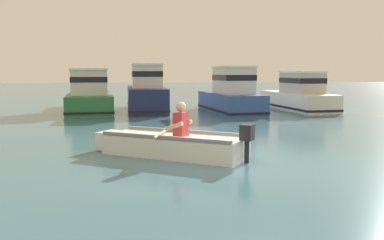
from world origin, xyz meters
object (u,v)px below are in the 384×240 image
at_px(moored_boat_green, 90,95).
at_px(moored_boat_white, 298,95).
at_px(rowboat_with_person, 172,144).
at_px(moored_boat_navy, 146,93).
at_px(moored_boat_blue, 231,95).

distance_m(moored_boat_green, moored_boat_white, 9.96).
xyz_separation_m(rowboat_with_person, moored_boat_navy, (-0.32, 10.67, 0.57)).
bearing_deg(moored_boat_white, moored_boat_navy, 179.62).
height_order(rowboat_with_person, moored_boat_white, moored_boat_white).
bearing_deg(moored_boat_green, rowboat_with_person, -75.28).
relative_size(moored_boat_navy, moored_boat_blue, 1.08).
xyz_separation_m(moored_boat_green, moored_boat_white, (9.94, -0.59, -0.04)).
bearing_deg(rowboat_with_person, moored_boat_navy, 91.71).
xyz_separation_m(moored_boat_blue, moored_boat_white, (3.56, 1.13, -0.08)).
bearing_deg(moored_boat_navy, rowboat_with_person, -88.29).
bearing_deg(moored_boat_blue, moored_boat_navy, 162.57).
xyz_separation_m(rowboat_with_person, moored_boat_green, (-2.95, 11.21, 0.47)).
height_order(moored_boat_green, moored_boat_navy, moored_boat_navy).
distance_m(rowboat_with_person, moored_boat_green, 11.60).
bearing_deg(rowboat_with_person, moored_boat_blue, 70.12).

